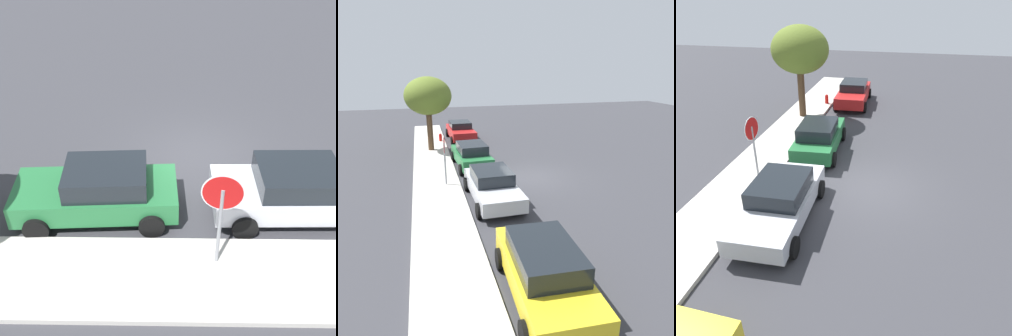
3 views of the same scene
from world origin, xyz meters
TOP-DOWN VIEW (x-y plane):
  - ground_plane at (0.00, 0.00)m, footprint 60.00×60.00m
  - sidewalk_curb at (0.00, 4.78)m, footprint 32.00×2.29m
  - stop_sign at (-0.29, 4.32)m, footprint 0.88×0.12m
  - parked_car_silver at (-2.52, 2.47)m, footprint 4.54×2.11m
  - parked_car_green at (2.59, 2.60)m, footprint 4.20×2.13m

SIDE VIEW (x-z plane):
  - ground_plane at x=0.00m, z-range 0.00..0.00m
  - sidewalk_curb at x=0.00m, z-range 0.00..0.14m
  - parked_car_silver at x=-2.52m, z-range 0.01..1.44m
  - parked_car_green at x=2.59m, z-range 0.01..1.48m
  - stop_sign at x=-0.29m, z-range 0.51..3.08m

